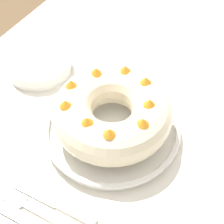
% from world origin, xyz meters
% --- Properties ---
extents(dining_table, '(1.43, 0.94, 0.75)m').
position_xyz_m(dining_table, '(0.00, 0.00, 0.66)').
color(dining_table, silver).
rests_on(dining_table, ground_plane).
extents(serving_dish, '(0.30, 0.30, 0.03)m').
position_xyz_m(serving_dish, '(0.01, 0.02, 0.77)').
color(serving_dish, white).
rests_on(serving_dish, dining_table).
extents(bundt_cake, '(0.25, 0.25, 0.10)m').
position_xyz_m(bundt_cake, '(0.01, 0.02, 0.83)').
color(bundt_cake, beige).
rests_on(bundt_cake, serving_dish).
extents(fork, '(0.02, 0.19, 0.01)m').
position_xyz_m(fork, '(-0.22, 0.06, 0.76)').
color(fork, white).
rests_on(fork, dining_table).
extents(cake_knife, '(0.02, 0.18, 0.01)m').
position_xyz_m(cake_knife, '(-0.19, 0.02, 0.76)').
color(cake_knife, white).
rests_on(cake_knife, dining_table).
extents(side_bowl, '(0.17, 0.17, 0.04)m').
position_xyz_m(side_bowl, '(0.10, 0.28, 0.77)').
color(side_bowl, white).
rests_on(side_bowl, dining_table).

